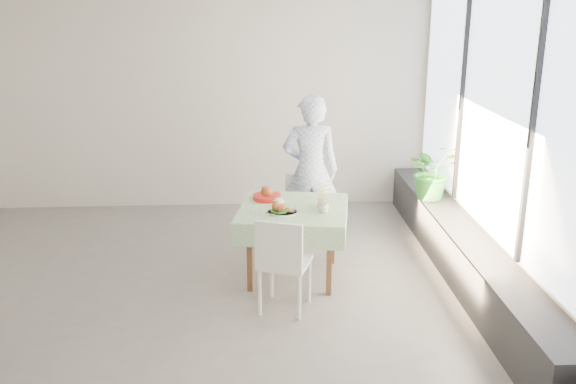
{
  "coord_description": "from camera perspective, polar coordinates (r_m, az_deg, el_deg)",
  "views": [
    {
      "loc": [
        0.7,
        -5.87,
        2.77
      ],
      "look_at": [
        1.03,
        0.17,
        0.89
      ],
      "focal_mm": 40.0,
      "sensor_mm": 36.0,
      "label": 1
    }
  ],
  "objects": [
    {
      "name": "second_dish",
      "position": [
        6.57,
        -1.89,
        -0.31
      ],
      "size": [
        0.29,
        0.29,
        0.14
      ],
      "color": "red",
      "rests_on": "cafe_table"
    },
    {
      "name": "main_dish",
      "position": [
        6.15,
        -0.67,
        -1.45
      ],
      "size": [
        0.3,
        0.3,
        0.15
      ],
      "color": "white",
      "rests_on": "cafe_table"
    },
    {
      "name": "diner",
      "position": [
        7.18,
        2.02,
        1.89
      ],
      "size": [
        0.65,
        0.45,
        1.73
      ],
      "primitive_type": "imported",
      "rotation": [
        0.0,
        0.0,
        3.09
      ],
      "color": "#94B2EC",
      "rests_on": "ground"
    },
    {
      "name": "cafe_table",
      "position": [
        6.43,
        0.47,
        -3.75
      ],
      "size": [
        1.2,
        1.2,
        0.74
      ],
      "color": "brown",
      "rests_on": "ground"
    },
    {
      "name": "wall_right",
      "position": [
        6.45,
        17.85,
        4.21
      ],
      "size": [
        0.02,
        5.0,
        2.8
      ],
      "primitive_type": "cube",
      "color": "beige",
      "rests_on": "ground"
    },
    {
      "name": "floor",
      "position": [
        6.53,
        -9.12,
        -8.03
      ],
      "size": [
        6.0,
        6.0,
        0.0
      ],
      "primitive_type": "plane",
      "color": "slate",
      "rests_on": "ground"
    },
    {
      "name": "window_pane",
      "position": [
        6.39,
        17.8,
        6.39
      ],
      "size": [
        0.01,
        4.8,
        2.18
      ],
      "primitive_type": "cube",
      "color": "#D1E0F9",
      "rests_on": "ground"
    },
    {
      "name": "juice_cup_lemonade",
      "position": [
        6.18,
        3.2,
        -1.25
      ],
      "size": [
        0.1,
        0.1,
        0.27
      ],
      "color": "white",
      "rests_on": "cafe_table"
    },
    {
      "name": "chair_far",
      "position": [
        7.31,
        0.64,
        -2.92
      ],
      "size": [
        0.5,
        0.5,
        0.79
      ],
      "color": "white",
      "rests_on": "ground"
    },
    {
      "name": "potted_plant",
      "position": [
        7.49,
        12.7,
        1.84
      ],
      "size": [
        0.73,
        0.68,
        0.66
      ],
      "primitive_type": "imported",
      "rotation": [
        0.0,
        0.0,
        0.33
      ],
      "color": "#2A7125",
      "rests_on": "window_ledge"
    },
    {
      "name": "window_ledge",
      "position": [
        6.72,
        15.35,
        -5.36
      ],
      "size": [
        0.4,
        4.8,
        0.5
      ],
      "primitive_type": "cube",
      "color": "black",
      "rests_on": "ground"
    },
    {
      "name": "juice_cup_orange",
      "position": [
        6.33,
        3.03,
        -0.81
      ],
      "size": [
        0.09,
        0.09,
        0.27
      ],
      "color": "white",
      "rests_on": "cafe_table"
    },
    {
      "name": "wall_back",
      "position": [
        8.51,
        -7.91,
        7.87
      ],
      "size": [
        6.0,
        0.02,
        2.8
      ],
      "primitive_type": "cube",
      "color": "beige",
      "rests_on": "ground"
    },
    {
      "name": "chair_near",
      "position": [
        5.85,
        -0.32,
        -7.92
      ],
      "size": [
        0.54,
        0.54,
        0.9
      ],
      "color": "white",
      "rests_on": "ground"
    },
    {
      "name": "wall_front",
      "position": [
        3.7,
        -13.91,
        -4.9
      ],
      "size": [
        6.0,
        0.02,
        2.8
      ],
      "primitive_type": "cube",
      "color": "beige",
      "rests_on": "ground"
    }
  ]
}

